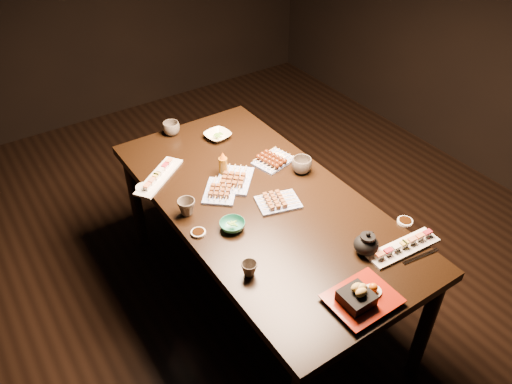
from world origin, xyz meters
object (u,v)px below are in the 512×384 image
(sushi_platter_near, at_px, (404,245))
(edamame_bowl_green, at_px, (232,225))
(teacup_far_left, at_px, (187,207))
(teacup_far_right, at_px, (171,128))
(teacup_mid_right, at_px, (302,165))
(dining_table, at_px, (261,252))
(teapot, at_px, (367,243))
(yakitori_plate_right, at_px, (278,199))
(teacup_near_left, at_px, (249,269))
(yakitori_plate_center, at_px, (234,177))
(edamame_bowl_cream, at_px, (218,136))
(sushi_platter_far, at_px, (159,175))
(condiment_bottle, at_px, (223,164))
(tempura_tray, at_px, (363,293))
(yakitori_plate_left, at_px, (221,188))

(sushi_platter_near, xyz_separation_m, edamame_bowl_green, (-0.57, 0.55, -0.00))
(teacup_far_left, height_order, teacup_far_right, teacup_far_left)
(sushi_platter_near, bearing_deg, teacup_mid_right, 95.13)
(dining_table, xyz_separation_m, teapot, (0.18, -0.57, 0.43))
(yakitori_plate_right, bearing_deg, teacup_near_left, -124.35)
(sushi_platter_near, distance_m, yakitori_plate_center, 0.94)
(edamame_bowl_cream, distance_m, teacup_near_left, 1.11)
(sushi_platter_far, xyz_separation_m, yakitori_plate_center, (0.32, -0.25, 0.01))
(yakitori_plate_center, distance_m, teacup_mid_right, 0.38)
(condiment_bottle, bearing_deg, yakitori_plate_center, -79.02)
(dining_table, bearing_deg, condiment_bottle, 87.58)
(tempura_tray, bearing_deg, sushi_platter_near, 17.58)
(sushi_platter_far, bearing_deg, condiment_bottle, 115.12)
(edamame_bowl_green, distance_m, teacup_far_right, 0.94)
(edamame_bowl_cream, bearing_deg, teacup_mid_right, -69.51)
(dining_table, distance_m, teacup_far_left, 0.56)
(yakitori_plate_right, relative_size, teacup_far_right, 2.06)
(sushi_platter_near, bearing_deg, yakitori_plate_left, 124.18)
(yakitori_plate_center, relative_size, edamame_bowl_green, 2.01)
(dining_table, distance_m, teapot, 0.73)
(sushi_platter_near, xyz_separation_m, teacup_near_left, (-0.66, 0.26, 0.01))
(teacup_mid_right, distance_m, teapot, 0.66)
(yakitori_plate_right, relative_size, teapot, 1.57)
(sushi_platter_near, xyz_separation_m, tempura_tray, (-0.37, -0.12, 0.03))
(teacup_near_left, bearing_deg, sushi_platter_far, 91.61)
(yakitori_plate_left, bearing_deg, yakitori_plate_center, -27.76)
(sushi_platter_far, distance_m, teacup_near_left, 0.85)
(dining_table, relative_size, yakitori_plate_right, 8.53)
(teacup_far_right, bearing_deg, condiment_bottle, -85.13)
(teacup_far_right, bearing_deg, yakitori_plate_center, -84.30)
(yakitori_plate_center, height_order, teacup_near_left, teacup_near_left)
(teacup_near_left, bearing_deg, yakitori_plate_center, 63.69)
(yakitori_plate_left, height_order, teacup_far_left, teacup_far_left)
(sushi_platter_far, relative_size, teacup_far_left, 4.16)
(edamame_bowl_green, distance_m, condiment_bottle, 0.44)
(teacup_far_left, xyz_separation_m, condiment_bottle, (0.32, 0.18, 0.03))
(edamame_bowl_green, bearing_deg, yakitori_plate_right, 5.64)
(teacup_far_right, bearing_deg, teacup_mid_right, -61.07)
(dining_table, bearing_deg, teacup_near_left, -141.92)
(condiment_bottle, bearing_deg, sushi_platter_far, 150.96)
(dining_table, xyz_separation_m, tempura_tray, (-0.03, -0.77, 0.43))
(dining_table, bearing_deg, sushi_platter_far, 115.57)
(tempura_tray, bearing_deg, yakitori_plate_center, 89.75)
(dining_table, xyz_separation_m, teacup_near_left, (-0.33, -0.39, 0.41))
(yakitori_plate_center, bearing_deg, yakitori_plate_left, 155.13)
(yakitori_plate_left, distance_m, edamame_bowl_green, 0.28)
(sushi_platter_near, distance_m, teacup_far_left, 1.04)
(sushi_platter_near, relative_size, teacup_far_left, 4.13)
(condiment_bottle, bearing_deg, teacup_near_left, -112.34)
(teacup_near_left, xyz_separation_m, teapot, (0.51, -0.18, 0.02))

